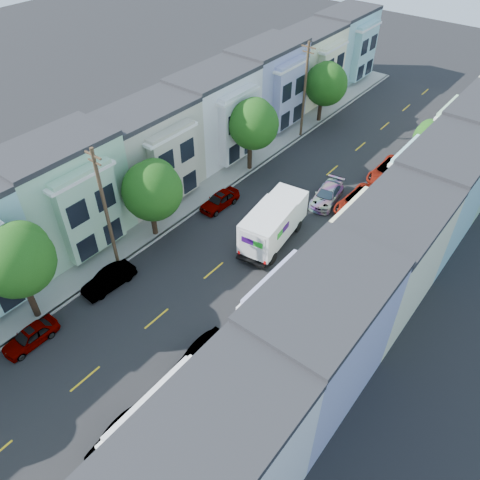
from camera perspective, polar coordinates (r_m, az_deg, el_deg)
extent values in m
plane|color=black|center=(33.03, -10.13, -9.43)|extent=(160.00, 160.00, 0.00)
cube|color=black|center=(41.19, 4.97, 3.19)|extent=(12.00, 70.00, 0.02)
cube|color=gray|center=(44.05, -1.55, 6.25)|extent=(0.30, 70.00, 0.15)
cube|color=gray|center=(38.99, 12.31, -0.16)|extent=(0.30, 70.00, 0.15)
cube|color=gray|center=(44.75, -2.84, 6.83)|extent=(2.60, 70.00, 0.15)
cube|color=gray|center=(38.64, 13.98, -0.95)|extent=(2.60, 70.00, 0.15)
cube|color=gold|center=(41.20, 4.97, 3.18)|extent=(0.12, 70.00, 0.01)
cube|color=#F1F2C2|center=(47.00, -6.40, 8.32)|extent=(5.00, 70.00, 8.50)
cube|color=#F1F2C2|center=(37.88, 19.01, -3.38)|extent=(5.00, 70.00, 8.50)
cylinder|color=black|center=(34.22, -24.19, -6.37)|extent=(0.44, 0.44, 3.81)
sphere|color=#235C1A|center=(31.72, -25.61, -2.26)|extent=(4.63, 4.63, 4.63)
cylinder|color=black|center=(38.62, -10.48, 2.35)|extent=(0.44, 0.44, 2.90)
sphere|color=#235C1A|center=(36.62, -10.74, 5.96)|extent=(4.70, 4.70, 4.70)
cylinder|color=black|center=(46.21, 1.19, 10.39)|extent=(0.44, 0.44, 3.32)
sphere|color=#235C1A|center=(44.47, 1.57, 13.94)|extent=(4.70, 4.70, 4.70)
cylinder|color=black|center=(56.23, 9.70, 15.41)|extent=(0.44, 0.44, 2.87)
sphere|color=#235C1A|center=(54.88, 10.36, 18.21)|extent=(4.70, 4.70, 4.70)
cylinder|color=black|center=(49.06, 21.00, 9.15)|extent=(0.44, 0.44, 2.81)
sphere|color=#235C1A|center=(47.85, 22.04, 11.52)|extent=(3.07, 3.07, 3.07)
cylinder|color=#42301E|center=(34.33, -15.98, 3.26)|extent=(0.26, 0.26, 10.00)
cube|color=#42301E|center=(31.86, -17.49, 9.82)|extent=(1.60, 0.12, 0.12)
cylinder|color=#42301E|center=(51.18, 7.86, 17.38)|extent=(0.26, 0.26, 10.00)
cube|color=#42301E|center=(49.56, 8.37, 22.25)|extent=(1.60, 0.12, 0.12)
cube|color=silver|center=(36.37, 3.17, 1.57)|extent=(2.69, 4.82, 2.63)
cube|color=silver|center=(38.79, 6.23, 4.03)|extent=(2.69, 2.24, 2.42)
cube|color=black|center=(37.94, 3.98, 0.63)|extent=(2.47, 6.92, 0.27)
cube|color=#2D0A51|center=(34.85, 0.34, 0.26)|extent=(1.01, 0.04, 0.49)
cube|color=#198C1E|center=(34.44, 1.52, -0.34)|extent=(0.78, 0.04, 0.49)
cylinder|color=black|center=(37.12, 0.37, -0.60)|extent=(0.31, 1.01, 1.01)
cylinder|color=black|center=(36.07, 3.40, -2.17)|extent=(0.31, 1.01, 1.01)
cylinder|color=black|center=(39.96, 4.37, 2.76)|extent=(0.31, 1.01, 1.01)
cylinder|color=black|center=(38.99, 7.28, 1.39)|extent=(0.31, 1.01, 1.01)
imported|color=black|center=(42.89, 10.57, 5.43)|extent=(2.69, 4.89, 1.39)
imported|color=black|center=(33.65, -24.19, -10.68)|extent=(1.50, 3.88, 1.26)
imported|color=silver|center=(35.41, -15.67, -4.67)|extent=(1.64, 4.08, 1.34)
imported|color=#360910|center=(41.56, -2.49, 4.87)|extent=(1.81, 4.30, 1.37)
imported|color=slate|center=(27.93, -14.35, -22.37)|extent=(1.51, 4.01, 1.32)
imported|color=silver|center=(29.84, -4.66, -14.03)|extent=(1.56, 4.36, 1.45)
imported|color=black|center=(42.52, 14.24, 4.54)|extent=(2.72, 5.53, 1.51)
imported|color=black|center=(47.47, 17.71, 7.97)|extent=(2.67, 5.61, 1.55)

